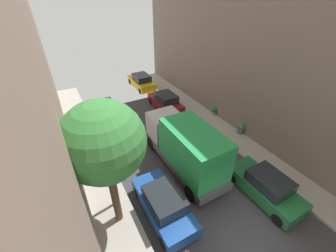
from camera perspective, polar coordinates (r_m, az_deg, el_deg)
name	(u,v)px	position (r m, az deg, el deg)	size (l,w,h in m)	color
ground	(248,241)	(11.72, 20.73, -27.13)	(32.00, 32.00, 0.00)	#38383D
sidewalk_right	(313,197)	(14.77, 34.49, -15.44)	(2.00, 44.00, 0.15)	#A8A399
parked_car_left_2	(164,204)	(11.30, -1.22, -20.30)	(1.78, 4.20, 1.57)	#194799
parked_car_left_3	(106,111)	(19.21, -16.46, 3.84)	(1.78, 4.20, 1.57)	red
parked_car_right_1	(266,187)	(13.11, 24.88, -14.60)	(1.78, 4.20, 1.57)	#1E6638
parked_car_right_2	(166,102)	(19.97, -0.66, 6.50)	(1.78, 4.20, 1.57)	maroon
parked_car_right_3	(141,82)	(24.73, -7.17, 11.80)	(1.78, 4.20, 1.57)	gold
delivery_truck	(185,146)	(12.82, 4.70, -5.44)	(2.26, 6.60, 3.38)	#4C4C51
street_tree_2	(103,143)	(8.35, -17.05, -4.33)	(3.31, 3.31, 6.46)	brown
potted_plant_1	(214,111)	(19.28, 12.20, 4.05)	(0.52, 0.52, 0.76)	#B2A899
potted_plant_5	(241,128)	(17.32, 18.99, -0.60)	(0.53, 0.53, 0.86)	slate
lamp_post	(107,151)	(9.79, -16.10, -6.39)	(0.44, 0.44, 5.49)	#333338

